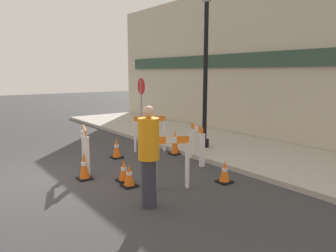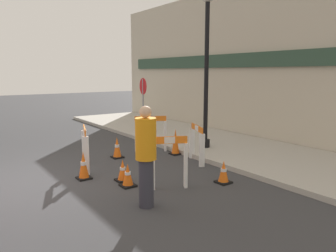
# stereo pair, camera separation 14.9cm
# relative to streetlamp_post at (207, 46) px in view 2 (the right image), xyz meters

# --- Properties ---
(ground_plane) EXTENTS (60.00, 60.00, 0.00)m
(ground_plane) POSITION_rel_streetlamp_post_xyz_m (-0.10, -5.39, -3.14)
(ground_plane) COLOR #38383A
(sidewalk_slab) EXTENTS (18.00, 3.44, 0.12)m
(sidewalk_slab) POSITION_rel_streetlamp_post_xyz_m (-0.10, 0.83, -3.08)
(sidewalk_slab) COLOR #ADA89E
(sidewalk_slab) RESTS_ON ground_plane
(storefront_facade) EXTENTS (18.00, 0.22, 5.50)m
(storefront_facade) POSITION_rel_streetlamp_post_xyz_m (-0.10, 2.62, -0.39)
(storefront_facade) COLOR #BCB29E
(storefront_facade) RESTS_ON ground_plane
(streetlamp_post) EXTENTS (0.44, 0.44, 4.65)m
(streetlamp_post) POSITION_rel_streetlamp_post_xyz_m (0.00, 0.00, 0.00)
(streetlamp_post) COLOR black
(streetlamp_post) RESTS_ON sidewalk_slab
(stop_sign) EXTENTS (0.60, 0.10, 2.05)m
(stop_sign) POSITION_rel_streetlamp_post_xyz_m (-3.02, -0.36, -1.64)
(stop_sign) COLOR gray
(stop_sign) RESTS_ON sidewalk_slab
(barricade_0) EXTENTS (0.45, 0.72, 1.09)m
(barricade_0) POSITION_rel_streetlamp_post_xyz_m (2.02, -2.78, -2.56)
(barricade_0) COLOR white
(barricade_0) RESTS_ON ground_plane
(barricade_1) EXTENTS (0.91, 0.48, 1.00)m
(barricade_1) POSITION_rel_streetlamp_post_xyz_m (0.82, -1.04, -2.59)
(barricade_1) COLOR white
(barricade_1) RESTS_ON ground_plane
(barricade_2) EXTENTS (0.57, 0.90, 1.08)m
(barricade_2) POSITION_rel_streetlamp_post_xyz_m (-0.92, -1.38, -2.55)
(barricade_2) COLOR white
(barricade_2) RESTS_ON ground_plane
(barricade_3) EXTENTS (0.91, 0.42, 1.06)m
(barricade_3) POSITION_rel_streetlamp_post_xyz_m (-0.24, -3.69, -2.56)
(barricade_3) COLOR white
(barricade_3) RESTS_ON ground_plane
(traffic_cone_0) EXTENTS (0.30, 0.30, 0.59)m
(traffic_cone_0) POSITION_rel_streetlamp_post_xyz_m (-0.82, -2.55, -2.85)
(traffic_cone_0) COLOR black
(traffic_cone_0) RESTS_ON ground_plane
(traffic_cone_1) EXTENTS (0.30, 0.30, 0.48)m
(traffic_cone_1) POSITION_rel_streetlamp_post_xyz_m (1.05, -3.35, -2.91)
(traffic_cone_1) COLOR black
(traffic_cone_1) RESTS_ON ground_plane
(traffic_cone_2) EXTENTS (0.30, 0.30, 0.49)m
(traffic_cone_2) POSITION_rel_streetlamp_post_xyz_m (1.42, -3.43, -2.91)
(traffic_cone_2) COLOR black
(traffic_cone_2) RESTS_ON ground_plane
(traffic_cone_3) EXTENTS (0.30, 0.30, 0.63)m
(traffic_cone_3) POSITION_rel_streetlamp_post_xyz_m (0.41, -4.00, -2.84)
(traffic_cone_3) COLOR black
(traffic_cone_3) RESTS_ON ground_plane
(traffic_cone_4) EXTENTS (0.30, 0.30, 0.50)m
(traffic_cone_4) POSITION_rel_streetlamp_post_xyz_m (2.43, -1.64, -2.90)
(traffic_cone_4) COLOR black
(traffic_cone_4) RESTS_ON ground_plane
(traffic_cone_5) EXTENTS (0.30, 0.30, 0.75)m
(traffic_cone_5) POSITION_rel_streetlamp_post_xyz_m (-0.18, -0.99, -2.78)
(traffic_cone_5) COLOR black
(traffic_cone_5) RESTS_ON ground_plane
(person_worker) EXTENTS (0.51, 0.51, 1.81)m
(person_worker) POSITION_rel_streetlamp_post_xyz_m (2.54, -3.66, -2.17)
(person_worker) COLOR #33333D
(person_worker) RESTS_ON ground_plane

